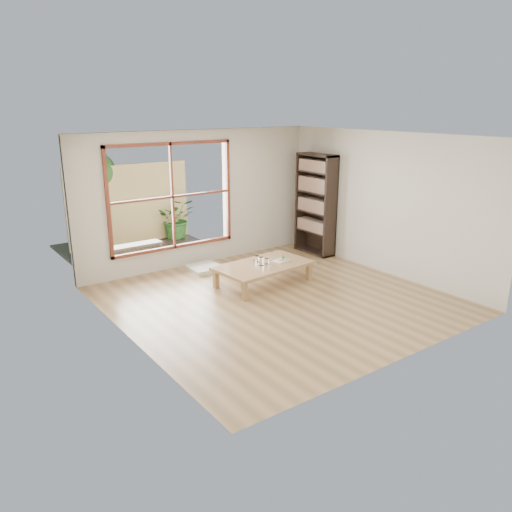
{
  "coord_description": "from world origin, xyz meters",
  "views": [
    {
      "loc": [
        -4.71,
        -5.97,
        3.06
      ],
      "look_at": [
        0.08,
        0.69,
        0.55
      ],
      "focal_mm": 35.0,
      "sensor_mm": 36.0,
      "label": 1
    }
  ],
  "objects": [
    {
      "name": "glass_small",
      "position": [
        0.13,
        0.79,
        0.41
      ],
      "size": [
        0.06,
        0.06,
        0.08
      ],
      "primitive_type": "cylinder",
      "color": "silver",
      "rests_on": "low_table"
    },
    {
      "name": "glass_tall",
      "position": [
        0.18,
        0.67,
        0.44
      ],
      "size": [
        0.08,
        0.08,
        0.15
      ],
      "primitive_type": "cylinder",
      "color": "silver",
      "rests_on": "low_table"
    },
    {
      "name": "glass_mid",
      "position": [
        0.31,
        0.68,
        0.42
      ],
      "size": [
        0.07,
        0.07,
        0.1
      ],
      "primitive_type": "cylinder",
      "color": "silver",
      "rests_on": "low_table"
    },
    {
      "name": "deck",
      "position": [
        -0.6,
        3.56,
        0.0
      ],
      "size": [
        2.8,
        2.0,
        0.05
      ],
      "primitive_type": "cube",
      "color": "#3B312B",
      "rests_on": "ground"
    },
    {
      "name": "floor_cushion",
      "position": [
        -0.21,
        1.97,
        0.04
      ],
      "size": [
        0.59,
        0.59,
        0.09
      ],
      "primitive_type": "cube",
      "rotation": [
        0.0,
        0.0,
        -0.01
      ],
      "color": "silver",
      "rests_on": "ground"
    },
    {
      "name": "bookshelf",
      "position": [
        2.31,
        1.65,
        1.04
      ],
      "size": [
        0.33,
        0.94,
        2.09
      ],
      "primitive_type": "cube",
      "color": "black",
      "rests_on": "ground"
    },
    {
      "name": "glass_short",
      "position": [
        0.26,
        0.9,
        0.42
      ],
      "size": [
        0.08,
        0.08,
        0.1
      ],
      "primitive_type": "cylinder",
      "color": "silver",
      "rests_on": "low_table"
    },
    {
      "name": "garden_bench",
      "position": [
        -1.05,
        3.28,
        0.3
      ],
      "size": [
        1.06,
        0.32,
        0.34
      ],
      "rotation": [
        0.0,
        0.0,
        0.01
      ],
      "color": "black",
      "rests_on": "deck"
    },
    {
      "name": "ground",
      "position": [
        0.0,
        0.0,
        0.0
      ],
      "size": [
        5.0,
        5.0,
        0.0
      ],
      "primitive_type": "plane",
      "color": "tan",
      "rests_on": "ground"
    },
    {
      "name": "shrub_right",
      "position": [
        0.45,
        4.37,
        0.5
      ],
      "size": [
        1.06,
        0.99,
        0.94
      ],
      "primitive_type": "imported",
      "rotation": [
        0.0,
        0.0,
        -0.37
      ],
      "color": "#336C27",
      "rests_on": "deck"
    },
    {
      "name": "low_table",
      "position": [
        0.26,
        0.7,
        0.32
      ],
      "size": [
        1.75,
        1.09,
        0.37
      ],
      "rotation": [
        0.0,
        0.0,
        0.09
      ],
      "color": "tan",
      "rests_on": "ground"
    },
    {
      "name": "shrub_left",
      "position": [
        -1.4,
        4.18,
        0.47
      ],
      "size": [
        0.58,
        0.51,
        0.89
      ],
      "primitive_type": "imported",
      "rotation": [
        0.0,
        0.0,
        0.28
      ],
      "color": "#336C27",
      "rests_on": "deck"
    },
    {
      "name": "food_tray",
      "position": [
        0.64,
        0.67,
        0.39
      ],
      "size": [
        0.3,
        0.23,
        0.09
      ],
      "rotation": [
        0.0,
        0.0,
        0.13
      ],
      "color": "white",
      "rests_on": "low_table"
    },
    {
      "name": "bamboo_fence",
      "position": [
        -0.6,
        4.56,
        0.9
      ],
      "size": [
        2.8,
        0.06,
        1.8
      ],
      "primitive_type": "cube",
      "color": "tan",
      "rests_on": "ground"
    },
    {
      "name": "garden_tree",
      "position": [
        -1.28,
        4.86,
        1.63
      ],
      "size": [
        1.04,
        0.85,
        2.22
      ],
      "color": "#4C3D2D",
      "rests_on": "ground"
    }
  ]
}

